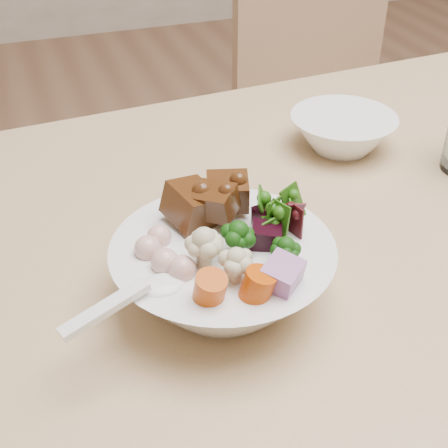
% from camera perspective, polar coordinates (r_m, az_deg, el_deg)
% --- Properties ---
extents(chair_far, '(0.41, 0.41, 0.84)m').
position_cam_1_polar(chair_far, '(1.49, 9.51, 8.25)').
color(chair_far, tan).
rests_on(chair_far, ground).
extents(food_bowl, '(0.20, 0.20, 0.11)m').
position_cam_1_polar(food_bowl, '(0.57, -0.01, -4.02)').
color(food_bowl, white).
rests_on(food_bowl, dining_table).
extents(soup_spoon, '(0.11, 0.06, 0.02)m').
position_cam_1_polar(soup_spoon, '(0.51, -6.96, -6.21)').
color(soup_spoon, white).
rests_on(soup_spoon, food_bowl).
extents(side_bowl, '(0.14, 0.14, 0.05)m').
position_cam_1_polar(side_bowl, '(0.84, 10.77, 8.24)').
color(side_bowl, white).
rests_on(side_bowl, dining_table).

